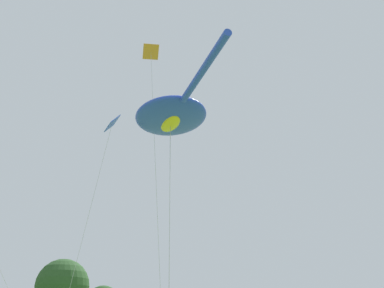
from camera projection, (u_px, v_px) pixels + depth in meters
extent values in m
ellipsoid|color=blue|center=(171.00, 117.00, 24.39)|extent=(5.26, 5.69, 0.87)
cylinder|color=blue|center=(203.00, 70.00, 19.82)|extent=(2.95, 5.11, 0.31)
ellipsoid|color=yellow|center=(170.00, 124.00, 24.25)|extent=(1.70, 2.17, 0.31)
cylinder|color=#B2B2B7|center=(170.00, 229.00, 20.00)|extent=(3.08, 3.41, 11.53)
cube|color=orange|center=(151.00, 52.00, 28.94)|extent=(1.19, 1.06, 0.74)
cylinder|color=#B2B2B7|center=(157.00, 193.00, 25.83)|extent=(1.01, 0.66, 17.53)
cube|color=blue|center=(112.00, 123.00, 29.56)|extent=(0.97, 1.09, 1.10)
cylinder|color=#B2B2B7|center=(84.00, 234.00, 26.68)|extent=(2.08, 1.12, 13.77)
sphere|color=#284C23|center=(62.00, 286.00, 51.99)|extent=(5.78, 5.78, 5.78)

